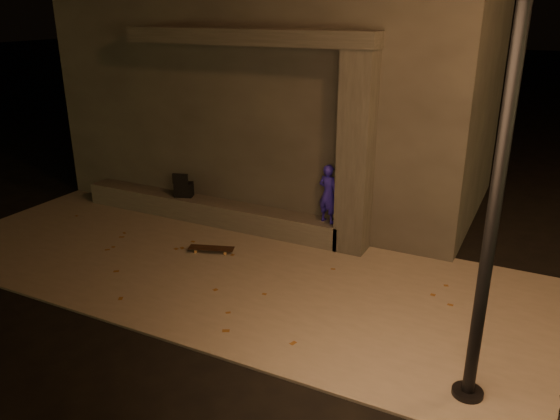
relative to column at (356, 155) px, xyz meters
The scene contains 10 objects.
ground 4.51m from the column, 114.39° to the right, with size 120.00×120.00×0.00m, color black.
sidewalk 3.04m from the column, 134.17° to the right, with size 11.00×4.40×0.04m, color slate.
building 3.92m from the column, 134.55° to the left, with size 9.00×5.10×5.22m.
ledge 3.57m from the column, behind, with size 6.00×0.55×0.45m, color #4D4A45.
column is the anchor object (origin of this frame).
canopy 2.93m from the column, behind, with size 5.00×0.70×0.28m, color #373532.
skateboarder 0.94m from the column, behind, with size 0.41×0.27×1.12m, color #261CB8.
backpack 3.96m from the column, behind, with size 0.43×0.35×0.53m.
skateboard 3.12m from the column, 149.89° to the right, with size 0.86×0.47×0.09m.
street_lamp_0 4.70m from the column, 51.49° to the right, with size 0.36×0.36×7.03m.
Camera 1 is at (4.69, -5.15, 4.29)m, focal length 35.00 mm.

